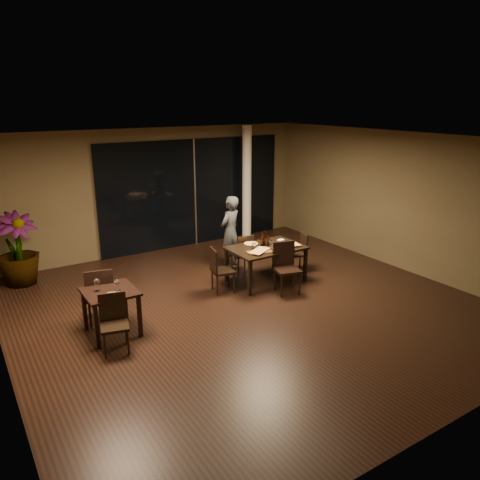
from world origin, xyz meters
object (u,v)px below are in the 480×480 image
(main_table, at_px, (266,250))
(chair_side_near, at_px, (114,319))
(chair_main_left, at_px, (219,268))
(bottle_b, at_px, (268,239))
(chair_main_right, at_px, (299,250))
(diner, at_px, (230,232))
(chair_main_far, at_px, (243,252))
(chair_side_far, at_px, (100,293))
(bottle_a, at_px, (262,240))
(bottle_c, at_px, (264,238))
(side_table, at_px, (110,298))
(potted_plant, at_px, (17,249))
(chair_main_near, at_px, (286,264))

(main_table, xyz_separation_m, chair_side_near, (-3.52, -1.01, -0.18))
(chair_main_left, bearing_deg, chair_side_near, 125.66)
(chair_side_near, xyz_separation_m, bottle_b, (3.60, 1.05, 0.39))
(chair_main_right, bearing_deg, diner, -112.59)
(main_table, distance_m, chair_main_far, 0.70)
(chair_side_far, height_order, bottle_b, bottle_b)
(bottle_a, xyz_separation_m, bottle_c, (0.09, 0.04, 0.01))
(side_table, height_order, potted_plant, potted_plant)
(chair_main_left, height_order, potted_plant, potted_plant)
(chair_main_left, distance_m, chair_main_right, 2.07)
(chair_side_far, height_order, potted_plant, potted_plant)
(chair_main_near, xyz_separation_m, chair_side_near, (-3.55, -0.39, -0.06))
(chair_main_far, bearing_deg, bottle_b, 113.59)
(chair_side_near, height_order, bottle_c, bottle_c)
(chair_main_far, bearing_deg, chair_main_left, 37.65)
(side_table, relative_size, potted_plant, 0.54)
(chair_main_left, bearing_deg, diner, -27.88)
(side_table, xyz_separation_m, bottle_a, (3.34, 0.57, 0.27))
(chair_main_right, xyz_separation_m, diner, (-1.14, 1.03, 0.34))
(chair_main_near, xyz_separation_m, potted_plant, (-4.34, 3.20, 0.19))
(chair_main_near, relative_size, diner, 0.61)
(chair_side_far, relative_size, bottle_c, 3.18)
(chair_main_far, relative_size, bottle_a, 2.92)
(diner, relative_size, potted_plant, 1.09)
(diner, bearing_deg, side_table, 2.82)
(chair_main_left, bearing_deg, chair_main_right, -75.82)
(potted_plant, bearing_deg, chair_main_near, -36.40)
(potted_plant, bearing_deg, bottle_a, -30.63)
(bottle_c, bearing_deg, chair_side_near, -162.57)
(main_table, bearing_deg, chair_main_far, 100.88)
(chair_side_near, bearing_deg, side_table, 90.84)
(chair_main_left, height_order, bottle_c, bottle_c)
(side_table, distance_m, bottle_a, 3.40)
(chair_main_left, bearing_deg, side_table, 115.50)
(chair_main_left, height_order, bottle_b, bottle_b)
(side_table, distance_m, chair_main_near, 3.43)
(side_table, distance_m, potted_plant, 3.22)
(chair_main_near, relative_size, chair_main_left, 1.10)
(side_table, height_order, bottle_b, bottle_b)
(side_table, distance_m, bottle_c, 3.49)
(potted_plant, xyz_separation_m, bottle_a, (4.25, -2.52, 0.15))
(bottle_a, bearing_deg, chair_side_near, -162.74)
(chair_main_near, height_order, chair_side_near, chair_main_near)
(chair_main_near, bearing_deg, diner, 111.51)
(chair_side_near, xyz_separation_m, diner, (3.35, 2.14, 0.32))
(side_table, height_order, chair_main_left, chair_main_left)
(chair_main_far, height_order, chair_main_right, chair_main_far)
(side_table, bearing_deg, main_table, 8.37)
(chair_side_near, bearing_deg, main_table, 30.02)
(bottle_a, bearing_deg, side_table, -170.33)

